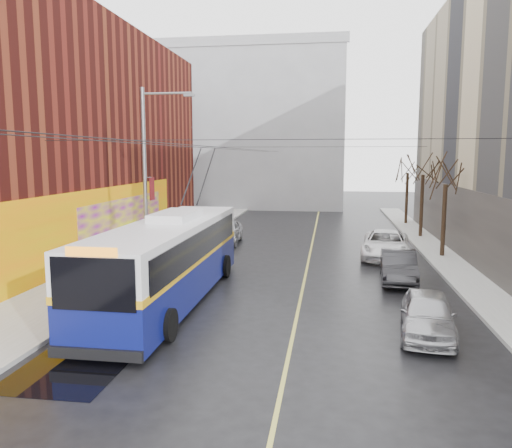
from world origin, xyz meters
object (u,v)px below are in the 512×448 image
Objects in this scene: streetlight_pole at (148,175)px; tree_far at (408,164)px; tree_mid at (424,163)px; pedestrian_b at (128,248)px; parked_car_c at (386,244)px; pedestrian_c at (137,250)px; following_car at (226,232)px; tree_near at (446,170)px; pedestrian_a at (119,258)px; parked_car_a at (427,314)px; parked_car_b at (398,266)px; trolleybus at (169,259)px.

tree_far is at bearing 52.88° from streetlight_pole.
tree_mid reaches higher than pedestrian_b.
pedestrian_c is at bearing -154.29° from parked_car_c.
streetlight_pole is 25.09m from tree_far.
following_car is at bearing -78.02° from pedestrian_c.
tree_near is 3.40× the size of pedestrian_a.
following_car is at bearing 168.78° from parked_car_c.
tree_near is 1.54× the size of parked_car_a.
pedestrian_b is 0.52m from pedestrian_c.
pedestrian_b reaches higher than pedestrian_c.
tree_near is 0.96× the size of tree_mid.
parked_car_b is at bearing -83.18° from pedestrian_a.
tree_near is 17.90m from pedestrian_b.
parked_car_a is 2.70× the size of pedestrian_c.
pedestrian_c is at bearing -113.73° from following_car.
pedestrian_a is at bearing 165.57° from parked_car_a.
tree_mid is 20.60m from pedestrian_c.
pedestrian_b is (-0.74, 2.84, -0.08)m from pedestrian_a.
trolleybus is at bearing -140.47° from tree_near.
tree_far reaches higher than pedestrian_c.
pedestrian_a is at bearing -107.07° from following_car.
parked_car_b is at bearing -150.72° from pedestrian_c.
tree_near is 3.71× the size of pedestrian_b.
trolleybus is 2.35× the size of parked_car_c.
parked_car_c is 10.49m from following_car.
streetlight_pole is at bearing 118.98° from trolleybus.
tree_mid is at bearing 79.98° from parked_car_b.
pedestrian_c is (-16.24, -4.90, -4.05)m from tree_near.
following_car is (-9.97, 3.25, 0.01)m from parked_car_c.
tree_mid is 7.00m from tree_far.
tree_mid is 4.32× the size of pedestrian_c.
pedestrian_a is at bearing 128.43° from pedestrian_c.
tree_far is 17.82m from following_car.
tree_near reaches higher than pedestrian_c.
pedestrian_b is at bearing 145.55° from streetlight_pole.
trolleybus is 6.94m from pedestrian_b.
pedestrian_c is (-13.04, -4.46, 0.15)m from parked_car_c.
trolleybus is 10.57m from parked_car_b.
streetlight_pole reaches higher than pedestrian_c.
streetlight_pole is 1.41× the size of tree_near.
tree_near is at bearing 21.62° from streetlight_pole.
tree_near is at bearing 65.49° from parked_car_b.
following_car is 2.99× the size of pedestrian_c.
following_car is at bearing -162.35° from tree_mid.
streetlight_pole reaches higher than parked_car_c.
parked_car_a is 15.79m from pedestrian_b.
parked_car_c reaches higher than parked_car_b.
tree_near is 14.00m from tree_far.
pedestrian_a is at bearing -116.76° from streetlight_pole.
pedestrian_a reaches higher than following_car.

